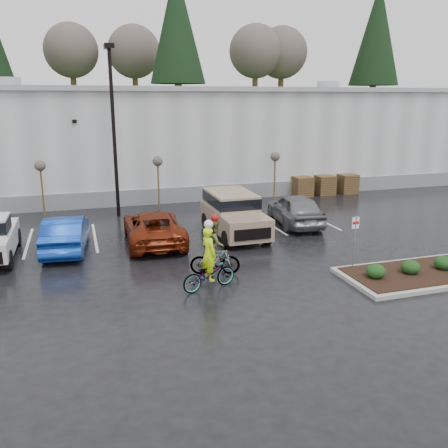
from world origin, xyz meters
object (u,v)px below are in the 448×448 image
object	(u,v)px
sapling_east	(275,159)
car_red	(153,227)
fire_lane_sign	(355,237)
car_grey	(295,209)
cyclist_olive	(215,253)
sapling_mid	(158,164)
sapling_west	(40,169)
pallet_stack_a	(302,186)
car_blue	(66,233)
pallet_stack_c	(347,184)
suv_tan	(234,215)
cyclist_hivis	(209,268)
lamppost	(113,114)
pallet_stack_b	(325,185)

from	to	relation	value
sapling_east	car_red	bearing A→B (deg)	-142.84
fire_lane_sign	car_grey	xyz separation A→B (m)	(0.96, 7.13, -0.58)
cyclist_olive	sapling_mid	bearing A→B (deg)	17.20
sapling_west	car_red	bearing A→B (deg)	-53.09
pallet_stack_a	car_blue	xyz separation A→B (m)	(-15.26, -7.73, 0.11)
sapling_east	car_red	size ratio (longest dim) A/B	0.59
pallet_stack_c	fire_lane_sign	world-z (taller)	fire_lane_sign
pallet_stack_a	car_blue	bearing A→B (deg)	-153.12
sapling_west	fire_lane_sign	xyz separation A→B (m)	(11.80, -12.80, -1.32)
sapling_mid	sapling_east	world-z (taller)	same
pallet_stack_a	fire_lane_sign	xyz separation A→B (m)	(-4.70, -13.80, 0.73)
cyclist_olive	car_red	bearing A→B (deg)	34.76
cyclist_olive	suv_tan	bearing A→B (deg)	-9.98
sapling_west	cyclist_hivis	bearing A→B (deg)	-64.74
sapling_mid	car_red	bearing A→B (deg)	-101.87
sapling_west	car_grey	size ratio (longest dim) A/B	0.66
cyclist_hivis	cyclist_olive	size ratio (longest dim) A/B	1.06
car_grey	sapling_east	bearing A→B (deg)	-95.94
lamppost	pallet_stack_a	world-z (taller)	lamppost
cyclist_olive	sapling_west	bearing A→B (deg)	46.50
sapling_mid	sapling_east	bearing A→B (deg)	0.00
pallet_stack_c	cyclist_olive	xyz separation A→B (m)	(-13.36, -12.50, 0.18)
sapling_mid	pallet_stack_c	bearing A→B (deg)	4.24
sapling_east	suv_tan	world-z (taller)	sapling_east
sapling_west	pallet_stack_a	distance (m)	16.66
cyclist_hivis	car_grey	bearing A→B (deg)	-59.42
sapling_west	sapling_mid	bearing A→B (deg)	0.00
pallet_stack_a	cyclist_olive	size ratio (longest dim) A/B	0.57
lamppost	cyclist_hivis	world-z (taller)	lamppost
sapling_east	pallet_stack_b	xyz separation A→B (m)	(4.20, 1.00, -2.05)
car_blue	cyclist_hivis	bearing A→B (deg)	133.71
lamppost	car_grey	world-z (taller)	lamppost
cyclist_hivis	car_red	bearing A→B (deg)	-7.09
fire_lane_sign	pallet_stack_c	bearing A→B (deg)	59.28
sapling_east	sapling_mid	bearing A→B (deg)	180.00
car_blue	suv_tan	size ratio (longest dim) A/B	0.93
suv_tan	car_grey	bearing A→B (deg)	15.57
sapling_mid	suv_tan	distance (m)	7.37
pallet_stack_b	sapling_mid	bearing A→B (deg)	-175.11
pallet_stack_b	car_blue	world-z (taller)	car_blue
car_blue	car_red	bearing A→B (deg)	-175.05
pallet_stack_a	cyclist_hivis	xyz separation A→B (m)	(-10.46, -13.81, 0.09)
sapling_mid	pallet_stack_b	distance (m)	11.92
lamppost	fire_lane_sign	xyz separation A→B (m)	(7.80, -11.80, -4.28)
suv_tan	fire_lane_sign	bearing A→B (deg)	-65.52
lamppost	pallet_stack_b	bearing A→B (deg)	8.02
sapling_west	fire_lane_sign	world-z (taller)	sapling_west
cyclist_hivis	pallet_stack_a	bearing A→B (deg)	-53.29
lamppost	car_blue	bearing A→B (deg)	-115.70
sapling_west	car_blue	world-z (taller)	sapling_west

